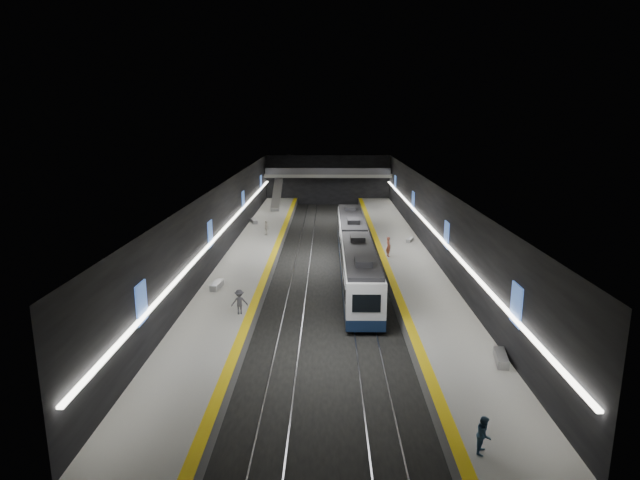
{
  "coord_description": "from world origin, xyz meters",
  "views": [
    {
      "loc": [
        -0.04,
        -51.73,
        14.2
      ],
      "look_at": [
        -0.78,
        -0.28,
        2.2
      ],
      "focal_mm": 30.0,
      "sensor_mm": 36.0,
      "label": 1
    }
  ],
  "objects_px": {
    "bench_right_far": "(410,240)",
    "passenger_right_b": "(484,435)",
    "passenger_left_b": "(239,302)",
    "train": "(355,249)",
    "bench_left_far": "(254,221)",
    "passenger_right_a": "(388,247)",
    "bench_left_near": "(217,285)",
    "escalator": "(277,195)",
    "bench_right_near": "(501,358)",
    "passenger_left_a": "(266,228)"
  },
  "relations": [
    {
      "from": "escalator",
      "to": "bench_right_far",
      "type": "bearing_deg",
      "value": -53.18
    },
    {
      "from": "bench_right_near",
      "to": "passenger_left_b",
      "type": "bearing_deg",
      "value": 165.13
    },
    {
      "from": "bench_left_near",
      "to": "escalator",
      "type": "bearing_deg",
      "value": 93.98
    },
    {
      "from": "bench_right_near",
      "to": "passenger_left_a",
      "type": "distance_m",
      "value": 35.89
    },
    {
      "from": "bench_right_far",
      "to": "bench_left_near",
      "type": "bearing_deg",
      "value": -115.29
    },
    {
      "from": "passenger_right_a",
      "to": "passenger_left_b",
      "type": "height_order",
      "value": "passenger_right_a"
    },
    {
      "from": "bench_left_near",
      "to": "bench_right_far",
      "type": "bearing_deg",
      "value": 48.54
    },
    {
      "from": "train",
      "to": "passenger_left_a",
      "type": "distance_m",
      "value": 14.73
    },
    {
      "from": "bench_left_far",
      "to": "passenger_right_a",
      "type": "bearing_deg",
      "value": -66.06
    },
    {
      "from": "bench_right_near",
      "to": "escalator",
      "type": "bearing_deg",
      "value": 118.29
    },
    {
      "from": "bench_left_far",
      "to": "bench_right_near",
      "type": "height_order",
      "value": "bench_right_near"
    },
    {
      "from": "bench_right_far",
      "to": "passenger_left_a",
      "type": "height_order",
      "value": "passenger_left_a"
    },
    {
      "from": "train",
      "to": "bench_left_near",
      "type": "height_order",
      "value": "train"
    },
    {
      "from": "passenger_left_b",
      "to": "train",
      "type": "bearing_deg",
      "value": -134.78
    },
    {
      "from": "passenger_left_a",
      "to": "passenger_right_a",
      "type": "bearing_deg",
      "value": 43.19
    },
    {
      "from": "escalator",
      "to": "bench_right_far",
      "type": "distance_m",
      "value": 27.25
    },
    {
      "from": "passenger_left_a",
      "to": "escalator",
      "type": "bearing_deg",
      "value": 170.93
    },
    {
      "from": "bench_right_far",
      "to": "passenger_right_b",
      "type": "relative_size",
      "value": 1.05
    },
    {
      "from": "bench_left_far",
      "to": "passenger_left_a",
      "type": "bearing_deg",
      "value": -90.25
    },
    {
      "from": "escalator",
      "to": "passenger_right_b",
      "type": "relative_size",
      "value": 5.08
    },
    {
      "from": "escalator",
      "to": "bench_left_near",
      "type": "distance_m",
      "value": 38.0
    },
    {
      "from": "bench_right_far",
      "to": "passenger_right_b",
      "type": "height_order",
      "value": "passenger_right_b"
    },
    {
      "from": "bench_right_far",
      "to": "passenger_left_b",
      "type": "height_order",
      "value": "passenger_left_b"
    },
    {
      "from": "escalator",
      "to": "passenger_left_b",
      "type": "relative_size",
      "value": 4.65
    },
    {
      "from": "escalator",
      "to": "bench_right_far",
      "type": "xyz_separation_m",
      "value": [
        16.3,
        -21.77,
        -1.7
      ]
    },
    {
      "from": "passenger_right_b",
      "to": "passenger_left_b",
      "type": "xyz_separation_m",
      "value": [
        -12.24,
        15.2,
        0.07
      ]
    },
    {
      "from": "bench_right_near",
      "to": "passenger_right_a",
      "type": "bearing_deg",
      "value": 109.02
    },
    {
      "from": "escalator",
      "to": "train",
      "type": "bearing_deg",
      "value": -71.54
    },
    {
      "from": "bench_left_near",
      "to": "passenger_right_a",
      "type": "relative_size",
      "value": 1.05
    },
    {
      "from": "passenger_right_a",
      "to": "passenger_right_b",
      "type": "height_order",
      "value": "passenger_right_a"
    },
    {
      "from": "bench_left_far",
      "to": "passenger_left_b",
      "type": "height_order",
      "value": "passenger_left_b"
    },
    {
      "from": "bench_left_far",
      "to": "passenger_right_b",
      "type": "distance_m",
      "value": 49.31
    },
    {
      "from": "bench_left_far",
      "to": "bench_right_far",
      "type": "height_order",
      "value": "bench_left_far"
    },
    {
      "from": "bench_right_far",
      "to": "passenger_right_b",
      "type": "distance_m",
      "value": 37.0
    },
    {
      "from": "bench_right_near",
      "to": "train",
      "type": "bearing_deg",
      "value": 118.47
    },
    {
      "from": "bench_left_near",
      "to": "bench_right_far",
      "type": "height_order",
      "value": "bench_left_near"
    },
    {
      "from": "bench_left_far",
      "to": "bench_right_far",
      "type": "xyz_separation_m",
      "value": [
        18.11,
        -9.89,
        -0.04
      ]
    },
    {
      "from": "train",
      "to": "bench_right_far",
      "type": "distance_m",
      "value": 10.38
    },
    {
      "from": "train",
      "to": "passenger_right_b",
      "type": "relative_size",
      "value": 19.09
    },
    {
      "from": "escalator",
      "to": "bench_right_near",
      "type": "bearing_deg",
      "value": -71.42
    },
    {
      "from": "bench_left_near",
      "to": "bench_right_near",
      "type": "bearing_deg",
      "value": -28.95
    },
    {
      "from": "train",
      "to": "bench_left_far",
      "type": "distance_m",
      "value": 21.61
    },
    {
      "from": "bench_right_far",
      "to": "passenger_right_b",
      "type": "xyz_separation_m",
      "value": [
        -2.57,
        -36.9,
        0.59
      ]
    },
    {
      "from": "escalator",
      "to": "bench_right_near",
      "type": "relative_size",
      "value": 3.88
    },
    {
      "from": "bench_left_near",
      "to": "passenger_right_a",
      "type": "bearing_deg",
      "value": 40.18
    },
    {
      "from": "train",
      "to": "passenger_left_b",
      "type": "relative_size",
      "value": 17.46
    },
    {
      "from": "bench_left_far",
      "to": "passenger_right_a",
      "type": "relative_size",
      "value": 1.03
    },
    {
      "from": "bench_right_near",
      "to": "passenger_left_b",
      "type": "height_order",
      "value": "passenger_left_b"
    },
    {
      "from": "bench_right_far",
      "to": "passenger_right_a",
      "type": "bearing_deg",
      "value": -93.66
    },
    {
      "from": "bench_left_near",
      "to": "bench_right_near",
      "type": "xyz_separation_m",
      "value": [
        18.2,
        -12.62,
        0.01
      ]
    }
  ]
}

